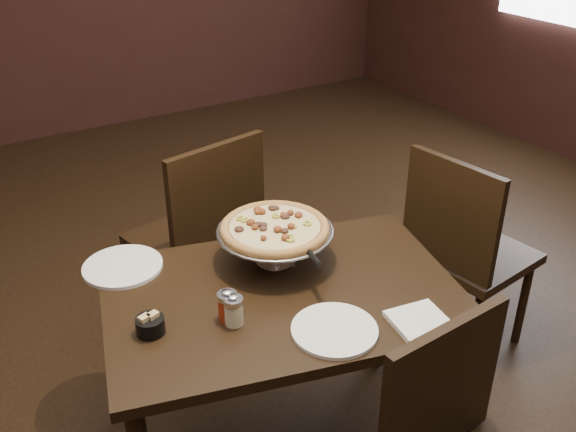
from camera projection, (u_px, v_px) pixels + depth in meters
room at (315, 47)px, 1.73m from camera, size 6.04×7.04×2.84m
dining_table at (283, 315)px, 2.02m from camera, size 1.23×0.97×0.68m
pizza_stand at (275, 228)px, 2.07m from camera, size 0.38×0.38×0.16m
parmesan_shaker at (234, 310)px, 1.82m from camera, size 0.06×0.06×0.10m
pepper_flake_shaker at (228, 306)px, 1.83m from camera, size 0.06×0.06×0.10m
packet_caddy at (150, 325)px, 1.79m from camera, size 0.08×0.08×0.06m
napkin_stack at (420, 322)px, 1.83m from camera, size 0.18×0.18×0.02m
plate_left at (123, 266)px, 2.09m from camera, size 0.26×0.26×0.01m
plate_near at (334, 330)px, 1.81m from camera, size 0.25×0.25×0.01m
serving_spatula at (312, 257)px, 1.92m from camera, size 0.13×0.13×0.02m
chair_far at (202, 234)px, 2.62m from camera, size 0.52×0.52×0.94m
chair_side at (464, 248)px, 2.56m from camera, size 0.47×0.47×0.90m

